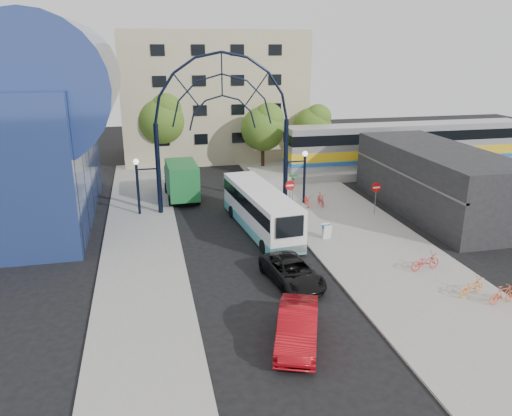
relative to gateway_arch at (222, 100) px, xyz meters
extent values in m
plane|color=black|center=(0.00, -14.00, -8.56)|extent=(120.00, 120.00, 0.00)
cube|color=gray|center=(8.00, -10.00, -8.50)|extent=(8.00, 56.00, 0.12)
cube|color=gray|center=(-6.50, -8.00, -8.50)|extent=(5.00, 50.00, 0.12)
cylinder|color=black|center=(-5.00, 0.00, -5.06)|extent=(0.36, 0.36, 7.00)
cylinder|color=black|center=(5.00, 0.00, -5.06)|extent=(0.36, 0.36, 7.00)
cylinder|color=black|center=(-6.60, 0.00, -6.56)|extent=(0.20, 0.20, 4.00)
cylinder|color=black|center=(6.60, 0.00, -6.56)|extent=(0.20, 0.20, 4.00)
sphere|color=white|center=(-6.60, 0.00, -4.36)|extent=(0.44, 0.44, 0.44)
sphere|color=white|center=(6.60, 0.00, -4.36)|extent=(0.44, 0.44, 0.44)
cylinder|color=slate|center=(4.80, -2.00, -7.34)|extent=(0.06, 0.06, 2.20)
cylinder|color=red|center=(4.80, -2.00, -6.34)|extent=(0.80, 0.04, 0.80)
cube|color=white|center=(4.80, -2.03, -6.34)|extent=(0.55, 0.02, 0.12)
cylinder|color=slate|center=(11.00, -4.00, -7.34)|extent=(0.06, 0.06, 2.20)
cylinder|color=red|center=(11.00, -4.00, -6.34)|extent=(0.76, 0.04, 0.76)
cube|color=white|center=(11.00, -4.03, -6.34)|extent=(0.55, 0.02, 0.12)
cylinder|color=slate|center=(5.20, -1.40, -7.04)|extent=(0.05, 0.05, 2.80)
cube|color=#146626|center=(5.20, -1.40, -5.74)|extent=(0.70, 0.03, 0.18)
cube|color=#146626|center=(5.20, -1.40, -5.99)|extent=(0.03, 0.70, 0.18)
cube|color=white|center=(5.60, -8.20, -7.94)|extent=(0.55, 0.26, 0.99)
cube|color=white|center=(5.60, -7.85, -7.94)|extent=(0.55, 0.26, 0.99)
cube|color=#1E59A5|center=(5.60, -8.02, -7.61)|extent=(0.55, 0.42, 0.14)
cylinder|color=navy|center=(-12.00, 1.00, 1.44)|extent=(9.00, 16.00, 9.00)
cube|color=black|center=(16.00, -4.00, -6.06)|extent=(6.00, 16.00, 5.00)
cube|color=tan|center=(2.00, 21.00, -1.56)|extent=(20.00, 12.00, 14.00)
cube|color=gray|center=(20.00, 8.00, -8.16)|extent=(32.00, 5.00, 0.80)
cube|color=#B7B7BC|center=(20.00, 8.00, -5.66)|extent=(25.00, 3.00, 4.20)
cube|color=gold|center=(20.00, 8.00, -6.26)|extent=(25.10, 3.05, 0.90)
cube|color=black|center=(20.00, 8.00, -4.66)|extent=(25.05, 3.05, 1.00)
cube|color=#1E59A5|center=(20.00, 8.00, -6.96)|extent=(25.10, 3.05, 0.35)
cylinder|color=#382314|center=(6.00, 12.00, -7.30)|extent=(0.36, 0.36, 2.52)
sphere|color=#40661A|center=(6.00, 12.00, -4.22)|extent=(4.48, 4.48, 4.48)
sphere|color=#40661A|center=(6.50, 11.70, -3.10)|extent=(3.08, 3.08, 3.08)
cylinder|color=#382314|center=(-4.00, 16.00, -7.12)|extent=(0.36, 0.36, 2.88)
sphere|color=#40661A|center=(-4.00, 16.00, -3.60)|extent=(5.12, 5.12, 5.12)
sphere|color=#40661A|center=(-3.50, 15.70, -2.32)|extent=(3.52, 3.52, 3.52)
cylinder|color=#382314|center=(12.00, 14.00, -7.39)|extent=(0.36, 0.36, 2.34)
sphere|color=#40661A|center=(12.00, 14.00, -4.53)|extent=(4.16, 4.16, 4.16)
sphere|color=#40661A|center=(12.50, 13.70, -3.49)|extent=(2.86, 2.86, 2.86)
cube|color=white|center=(1.71, -5.22, -6.93)|extent=(3.42, 10.88, 2.70)
cube|color=#51B3B5|center=(1.71, -5.22, -8.04)|extent=(3.45, 10.88, 0.65)
cube|color=black|center=(1.71, -5.22, -6.37)|extent=(3.45, 10.67, 0.84)
cube|color=black|center=(2.24, -10.61, -6.42)|extent=(1.76, 0.30, 1.30)
cube|color=black|center=(1.18, 0.05, -7.07)|extent=(2.23, 0.39, 1.49)
cylinder|color=black|center=(0.23, -2.04, -8.11)|extent=(0.35, 0.91, 0.89)
cylinder|color=black|center=(2.53, -1.81, -8.11)|extent=(0.35, 0.91, 0.89)
cylinder|color=black|center=(0.95, -9.28, -8.11)|extent=(0.35, 0.91, 0.89)
cylinder|color=black|center=(3.25, -9.05, -8.11)|extent=(0.35, 0.91, 0.89)
cube|color=black|center=(-3.14, 5.89, -7.47)|extent=(2.35, 2.44, 2.18)
cube|color=black|center=(-3.18, 7.08, -7.02)|extent=(1.98, 0.16, 0.99)
cube|color=#1C6C31|center=(-3.05, 2.93, -6.68)|extent=(2.51, 4.62, 2.77)
cylinder|color=black|center=(-4.27, 5.56, -8.08)|extent=(0.29, 0.96, 0.95)
cylinder|color=black|center=(-1.99, 5.63, -8.08)|extent=(0.29, 0.96, 0.95)
cylinder|color=black|center=(-4.15, 1.70, -8.08)|extent=(0.29, 0.96, 0.95)
cylinder|color=black|center=(-1.88, 1.77, -8.08)|extent=(0.29, 0.96, 0.95)
imported|color=black|center=(1.50, -13.68, -7.87)|extent=(2.98, 5.23, 1.38)
imported|color=#980911|center=(0.07, -19.27, -7.76)|extent=(3.26, 5.14, 1.60)
imported|color=#ED3D2F|center=(6.58, -0.94, -7.95)|extent=(0.84, 1.89, 0.96)
imported|color=red|center=(7.69, -1.09, -7.93)|extent=(0.56, 1.71, 1.02)
imported|color=red|center=(9.40, -13.92, -7.93)|extent=(2.00, 0.95, 1.01)
imported|color=#D5512A|center=(11.10, -18.34, -7.95)|extent=(1.66, 0.61, 0.98)
imported|color=orange|center=(10.12, -17.20, -7.96)|extent=(1.92, 1.16, 0.95)
camera|label=1|loc=(-5.88, -37.39, 3.90)|focal=35.00mm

